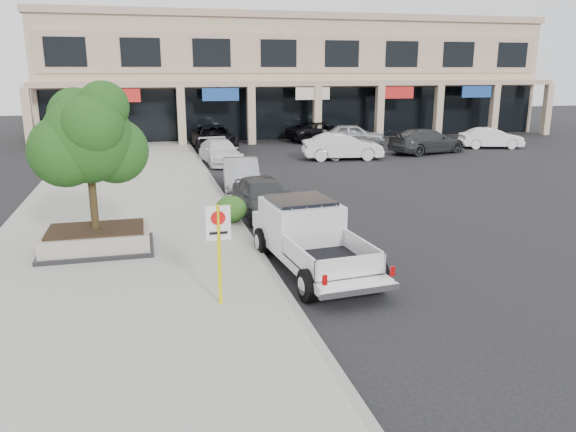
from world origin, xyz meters
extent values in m
plane|color=black|center=(0.00, 0.00, 0.00)|extent=(120.00, 120.00, 0.00)
cube|color=gray|center=(-5.50, 6.00, 0.07)|extent=(8.00, 52.00, 0.15)
cube|color=gray|center=(-1.55, 6.00, 0.07)|extent=(0.20, 52.00, 0.15)
cube|color=tan|center=(8.00, 34.00, 4.50)|extent=(40.00, 10.00, 9.00)
cube|color=gray|center=(8.00, 34.00, 9.25)|extent=(40.40, 10.40, 0.50)
cube|color=gray|center=(8.00, 27.90, 4.30)|extent=(40.00, 2.20, 0.35)
cube|color=tan|center=(-12.00, 27.05, 2.10)|extent=(0.55, 0.55, 4.20)
cube|color=tan|center=(28.00, 27.05, 2.10)|extent=(0.55, 0.55, 4.20)
cube|color=black|center=(8.00, 28.95, 2.00)|extent=(39.20, 0.08, 3.90)
cube|color=black|center=(-6.14, 3.13, 0.21)|extent=(3.20, 2.20, 0.12)
cube|color=#A7988C|center=(-6.14, 3.13, 0.52)|extent=(3.00, 2.00, 0.50)
cube|color=black|center=(-6.14, 3.13, 0.80)|extent=(2.70, 1.70, 0.06)
cylinder|color=black|center=(-6.14, 3.13, 1.93)|extent=(0.22, 0.22, 2.20)
sphere|color=#143B10|center=(-6.14, 3.13, 3.43)|extent=(2.50, 2.50, 2.50)
sphere|color=#143B10|center=(-5.44, 3.43, 3.03)|extent=(1.90, 1.90, 1.90)
sphere|color=#143B10|center=(-6.44, 3.63, 4.03)|extent=(1.60, 1.60, 1.60)
cylinder|color=yellow|center=(-3.15, -1.64, 1.30)|extent=(0.09, 0.09, 2.30)
cube|color=white|center=(-3.15, -1.64, 2.05)|extent=(0.55, 0.03, 0.78)
cylinder|color=red|center=(-3.15, -1.67, 2.17)|extent=(0.32, 0.02, 0.32)
ellipsoid|color=#194213|center=(-1.85, 5.27, 0.62)|extent=(1.10, 0.99, 0.93)
imported|color=#303436|center=(-0.46, 6.43, 0.74)|extent=(1.99, 4.44, 1.48)
imported|color=#93959A|center=(-0.51, 11.08, 0.72)|extent=(2.00, 4.51, 1.44)
imported|color=silver|center=(-0.41, 18.78, 0.69)|extent=(2.34, 4.89, 1.37)
imported|color=black|center=(-0.07, 24.59, 0.83)|extent=(2.79, 5.97, 1.65)
imported|color=#A2A5AA|center=(7.45, 18.87, 0.74)|extent=(4.52, 2.19, 1.49)
imported|color=silver|center=(6.98, 18.53, 0.79)|extent=(4.98, 2.29, 1.58)
imported|color=#2D3032|center=(13.22, 19.70, 0.79)|extent=(5.84, 3.59, 1.58)
imported|color=black|center=(8.48, 27.24, 0.76)|extent=(5.77, 3.37, 1.51)
imported|color=#A5A8AD|center=(9.95, 24.52, 0.77)|extent=(4.87, 3.00, 1.55)
imported|color=white|center=(18.72, 20.80, 0.70)|extent=(4.46, 2.38, 1.40)
camera|label=1|loc=(-4.59, -13.50, 5.31)|focal=35.00mm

